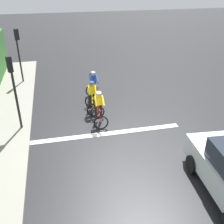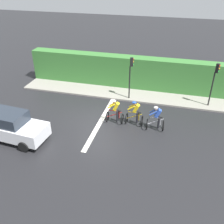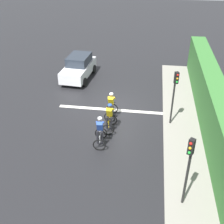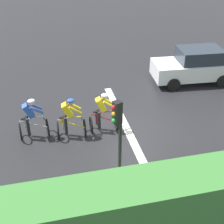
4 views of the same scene
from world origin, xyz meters
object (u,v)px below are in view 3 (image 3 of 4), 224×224
(traffic_light_far_junction, at_px, (189,163))
(cyclist_mid, at_px, (111,107))
(cyclist_lead, at_px, (100,132))
(car_white, at_px, (79,67))
(cyclist_second, at_px, (110,118))
(traffic_light_near_crossing, at_px, (174,91))

(traffic_light_far_junction, bearing_deg, cyclist_mid, -58.43)
(cyclist_lead, relative_size, traffic_light_far_junction, 0.50)
(car_white, xyz_separation_m, traffic_light_far_junction, (-7.10, 11.62, 1.35))
(cyclist_second, relative_size, car_white, 0.39)
(car_white, distance_m, traffic_light_near_crossing, 9.03)
(cyclist_lead, height_order, cyclist_mid, same)
(cyclist_second, bearing_deg, traffic_light_near_crossing, -163.53)
(traffic_light_far_junction, bearing_deg, cyclist_lead, -41.26)
(cyclist_mid, bearing_deg, traffic_light_near_crossing, 175.44)
(cyclist_lead, relative_size, cyclist_mid, 1.00)
(cyclist_lead, height_order, cyclist_second, same)
(cyclist_second, height_order, car_white, car_white)
(cyclist_lead, xyz_separation_m, car_white, (3.14, -8.15, 0.08))
(traffic_light_near_crossing, bearing_deg, cyclist_second, 16.47)
(cyclist_second, relative_size, traffic_light_far_junction, 0.50)
(car_white, bearing_deg, cyclist_lead, 111.08)
(cyclist_lead, distance_m, traffic_light_far_junction, 5.46)
(traffic_light_far_junction, bearing_deg, car_white, -58.58)
(cyclist_lead, bearing_deg, cyclist_second, -101.44)
(cyclist_lead, relative_size, car_white, 0.39)
(car_white, bearing_deg, traffic_light_far_junction, 121.42)
(cyclist_mid, xyz_separation_m, car_white, (3.32, -5.46, 0.08))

